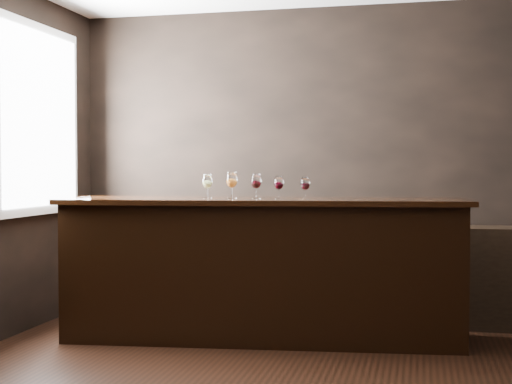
% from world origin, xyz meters
% --- Properties ---
extents(room_shell, '(5.02, 4.52, 2.81)m').
position_xyz_m(room_shell, '(-0.23, 0.11, 1.81)').
color(room_shell, black).
rests_on(room_shell, ground).
extents(bar_counter, '(3.10, 1.02, 1.06)m').
position_xyz_m(bar_counter, '(-0.54, 1.19, 0.53)').
color(bar_counter, black).
rests_on(bar_counter, ground).
extents(bar_top, '(3.21, 1.10, 0.04)m').
position_xyz_m(bar_top, '(-0.54, 1.19, 1.09)').
color(bar_top, black).
rests_on(bar_top, bar_counter).
extents(back_bar_shelf, '(2.35, 0.40, 0.85)m').
position_xyz_m(back_bar_shelf, '(0.71, 2.03, 0.42)').
color(back_bar_shelf, black).
rests_on(back_bar_shelf, ground).
extents(glass_white, '(0.08, 0.08, 0.19)m').
position_xyz_m(glass_white, '(-0.98, 1.20, 1.23)').
color(glass_white, white).
rests_on(glass_white, bar_top).
extents(glass_amber, '(0.09, 0.09, 0.21)m').
position_xyz_m(glass_amber, '(-0.77, 1.16, 1.25)').
color(glass_amber, white).
rests_on(glass_amber, bar_top).
extents(glass_red_a, '(0.08, 0.08, 0.19)m').
position_xyz_m(glass_red_a, '(-0.58, 1.18, 1.23)').
color(glass_red_a, white).
rests_on(glass_red_a, bar_top).
extents(glass_red_b, '(0.08, 0.08, 0.18)m').
position_xyz_m(glass_red_b, '(-0.40, 1.17, 1.22)').
color(glass_red_b, white).
rests_on(glass_red_b, bar_top).
extents(glass_red_c, '(0.07, 0.07, 0.17)m').
position_xyz_m(glass_red_c, '(-0.19, 1.18, 1.22)').
color(glass_red_c, white).
rests_on(glass_red_c, bar_top).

